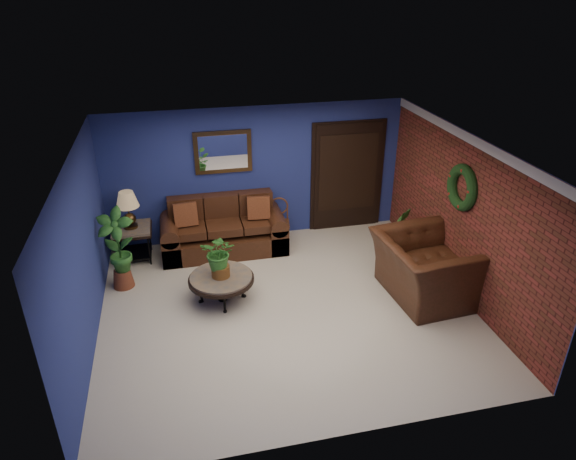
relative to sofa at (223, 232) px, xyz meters
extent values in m
plane|color=beige|center=(0.72, -2.08, -0.33)|extent=(5.50, 5.50, 0.00)
cube|color=navy|center=(0.72, 0.42, 0.92)|extent=(5.50, 0.04, 2.50)
cube|color=navy|center=(-2.03, -2.08, 0.92)|extent=(0.04, 5.00, 2.50)
cube|color=maroon|center=(3.47, -2.08, 0.92)|extent=(0.04, 5.00, 2.50)
cube|color=white|center=(0.72, -2.08, 2.17)|extent=(5.50, 5.00, 0.02)
cube|color=white|center=(3.44, -2.08, 2.10)|extent=(0.03, 5.00, 0.14)
cube|color=#483018|center=(0.12, 0.38, 1.39)|extent=(1.02, 0.06, 0.77)
cube|color=black|center=(2.47, 0.39, 0.72)|extent=(1.44, 0.06, 2.18)
torus|color=black|center=(3.41, -2.03, 1.37)|extent=(0.16, 0.72, 0.72)
cube|color=#411D12|center=(0.00, -0.08, -0.15)|extent=(2.22, 0.96, 0.36)
cube|color=#411D12|center=(0.00, 0.26, 0.19)|extent=(1.89, 0.26, 0.91)
cube|color=#411D12|center=(-0.63, -0.14, 0.19)|extent=(0.61, 0.65, 0.14)
cube|color=#411D12|center=(0.00, -0.14, 0.19)|extent=(0.61, 0.65, 0.14)
cube|color=#411D12|center=(0.63, -0.14, 0.19)|extent=(0.61, 0.65, 0.14)
cube|color=#411D12|center=(-0.95, -0.08, -0.07)|extent=(0.32, 0.96, 0.50)
cube|color=#411D12|center=(0.95, -0.08, -0.07)|extent=(0.32, 0.96, 0.50)
cube|color=brown|center=(-0.64, -0.10, 0.47)|extent=(0.40, 0.12, 0.40)
cube|color=brown|center=(0.64, -0.10, 0.47)|extent=(0.40, 0.12, 0.40)
cylinder|color=#504A46|center=(-0.22, -1.66, 0.08)|extent=(0.95, 0.95, 0.05)
cylinder|color=black|center=(-0.22, -1.66, 0.05)|extent=(1.01, 1.01, 0.05)
cylinder|color=black|center=(-0.22, -1.66, -0.14)|extent=(0.14, 0.14, 0.38)
cube|color=#504A46|center=(-1.58, -0.03, 0.27)|extent=(0.64, 0.64, 0.05)
cube|color=black|center=(-1.58, -0.03, 0.23)|extent=(0.68, 0.68, 0.04)
cube|color=black|center=(-1.58, -0.03, -0.21)|extent=(0.58, 0.58, 0.03)
cylinder|color=black|center=(-1.85, -0.30, -0.03)|extent=(0.03, 0.03, 0.59)
cylinder|color=black|center=(-1.32, -0.30, -0.03)|extent=(0.03, 0.03, 0.59)
cylinder|color=black|center=(-1.85, 0.24, -0.03)|extent=(0.03, 0.03, 0.59)
cylinder|color=black|center=(-1.32, 0.24, -0.03)|extent=(0.03, 0.03, 0.59)
cylinder|color=#483018|center=(-1.58, -0.03, 0.32)|extent=(0.23, 0.23, 0.05)
sphere|color=#483018|center=(-1.58, -0.03, 0.43)|extent=(0.21, 0.21, 0.21)
cylinder|color=#483018|center=(-1.58, -0.03, 0.61)|extent=(0.02, 0.02, 0.27)
cone|color=#9D7F56|center=(-1.58, -0.03, 0.80)|extent=(0.39, 0.39, 0.27)
cube|color=brown|center=(1.04, -0.03, 0.08)|extent=(0.43, 0.43, 0.04)
torus|color=brown|center=(1.07, 0.13, 0.36)|extent=(0.35, 0.09, 0.35)
cylinder|color=brown|center=(0.86, -0.16, -0.13)|extent=(0.03, 0.03, 0.39)
cylinder|color=brown|center=(1.16, -0.22, -0.13)|extent=(0.03, 0.03, 0.39)
cylinder|color=brown|center=(0.91, 0.15, -0.13)|extent=(0.03, 0.03, 0.39)
cylinder|color=brown|center=(1.22, 0.09, -0.13)|extent=(0.03, 0.03, 0.39)
imported|color=#411D12|center=(2.87, -2.23, 0.16)|extent=(1.42, 1.59, 0.97)
cylinder|color=brown|center=(-0.22, -1.66, 0.20)|extent=(0.28, 0.28, 0.18)
imported|color=#1C581B|center=(-0.22, -1.66, 0.52)|extent=(0.64, 0.60, 0.57)
cylinder|color=brown|center=(3.07, -0.81, -0.23)|extent=(0.26, 0.26, 0.20)
imported|color=#1C581B|center=(3.07, -0.81, 0.18)|extent=(0.41, 0.33, 0.72)
cylinder|color=brown|center=(-1.73, -0.92, -0.18)|extent=(0.34, 0.34, 0.30)
imported|color=#1C581B|center=(-1.73, -0.92, 0.48)|extent=(0.67, 0.53, 1.11)
camera|label=1|loc=(-0.71, -8.37, 4.25)|focal=32.00mm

